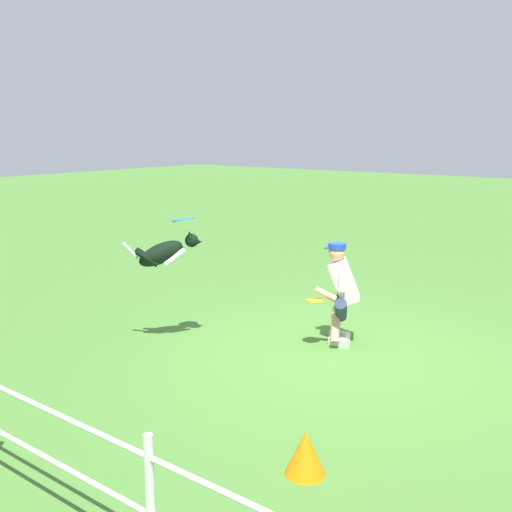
# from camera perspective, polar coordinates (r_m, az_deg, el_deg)

# --- Properties ---
(ground_plane) EXTENTS (60.00, 60.00, 0.00)m
(ground_plane) POSITION_cam_1_polar(r_m,az_deg,el_deg) (7.47, 7.50, -9.27)
(ground_plane) COLOR #467A31
(person) EXTENTS (0.52, 0.70, 1.29)m
(person) POSITION_cam_1_polar(r_m,az_deg,el_deg) (7.70, 8.03, -3.18)
(person) COLOR silver
(person) RESTS_ON ground_plane
(dog) EXTENTS (0.70, 0.80, 0.49)m
(dog) POSITION_cam_1_polar(r_m,az_deg,el_deg) (7.61, -8.59, 0.34)
(dog) COLOR black
(frisbee_flying) EXTENTS (0.38, 0.39, 0.10)m
(frisbee_flying) POSITION_cam_1_polar(r_m,az_deg,el_deg) (7.54, -6.89, 3.41)
(frisbee_flying) COLOR #218CE8
(frisbee_held) EXTENTS (0.26, 0.26, 0.07)m
(frisbee_held) POSITION_cam_1_polar(r_m,az_deg,el_deg) (7.51, 5.63, -4.20)
(frisbee_held) COLOR yellow
(frisbee_held) RESTS_ON person
(fence) EXTENTS (13.92, 0.06, 0.95)m
(fence) POSITION_cam_1_polar(r_m,az_deg,el_deg) (4.57, -18.80, -16.47)
(fence) COLOR silver
(fence) RESTS_ON ground_plane
(training_cone) EXTENTS (0.33, 0.33, 0.37)m
(training_cone) POSITION_cam_1_polar(r_m,az_deg,el_deg) (5.01, 4.69, -18.03)
(training_cone) COLOR orange
(training_cone) RESTS_ON ground_plane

